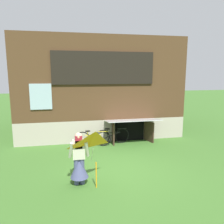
# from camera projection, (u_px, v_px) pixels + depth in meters

# --- Properties ---
(ground_plane) EXTENTS (60.00, 60.00, 0.00)m
(ground_plane) POSITION_uv_depth(u_px,v_px,m) (119.00, 169.00, 7.45)
(ground_plane) COLOR #3D6B28
(log_house) EXTENTS (7.93, 6.37, 4.84)m
(log_house) POSITION_uv_depth(u_px,v_px,m) (96.00, 86.00, 12.45)
(log_house) COLOR #ADA393
(log_house) RESTS_ON ground_plane
(person) EXTENTS (0.61, 0.52, 1.54)m
(person) POSITION_uv_depth(u_px,v_px,m) (79.00, 163.00, 6.31)
(person) COLOR #474C75
(person) RESTS_ON ground_plane
(kite) EXTENTS (1.04, 0.99, 1.60)m
(kite) POSITION_uv_depth(u_px,v_px,m) (96.00, 147.00, 5.78)
(kite) COLOR orange
(kite) RESTS_ON ground_plane
(bicycle_black) EXTENTS (1.61, 0.21, 0.73)m
(bicycle_black) POSITION_uv_depth(u_px,v_px,m) (112.00, 136.00, 10.00)
(bicycle_black) COLOR black
(bicycle_black) RESTS_ON ground_plane
(bicycle_yellow) EXTENTS (1.54, 0.26, 0.71)m
(bicycle_yellow) POSITION_uv_depth(u_px,v_px,m) (93.00, 139.00, 9.68)
(bicycle_yellow) COLOR black
(bicycle_yellow) RESTS_ON ground_plane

